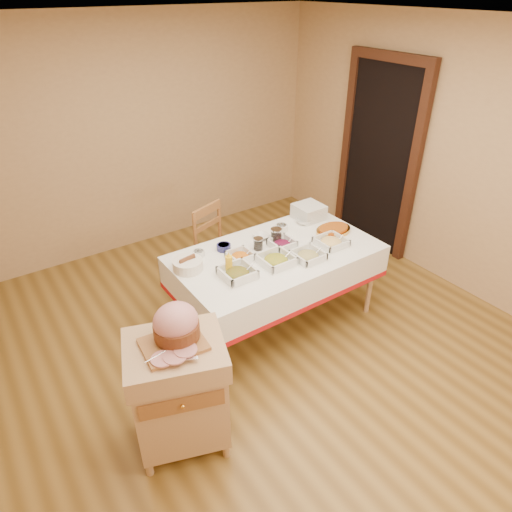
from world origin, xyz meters
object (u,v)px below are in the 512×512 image
(preserve_jar_right, at_px, (276,236))
(mustard_bottle, at_px, (229,263))
(preserve_jar_left, at_px, (258,244))
(dining_chair, at_px, (219,251))
(plate_stack, at_px, (309,212))
(butcher_cart, at_px, (179,389))
(ham_on_board, at_px, (176,326))
(bread_basket, at_px, (188,265))
(dining_table, at_px, (276,267))
(brass_platter, at_px, (333,230))

(preserve_jar_right, xyz_separation_m, mustard_bottle, (-0.62, -0.18, 0.02))
(preserve_jar_left, relative_size, mustard_bottle, 0.61)
(dining_chair, height_order, plate_stack, dining_chair)
(butcher_cart, xyz_separation_m, mustard_bottle, (0.82, 0.68, 0.34))
(preserve_jar_left, height_order, preserve_jar_right, preserve_jar_right)
(preserve_jar_left, xyz_separation_m, preserve_jar_right, (0.21, 0.01, 0.01))
(ham_on_board, xyz_separation_m, plate_stack, (1.95, 1.04, -0.17))
(ham_on_board, distance_m, bread_basket, 1.03)
(ham_on_board, height_order, preserve_jar_left, ham_on_board)
(butcher_cart, distance_m, mustard_bottle, 1.12)
(butcher_cart, relative_size, plate_stack, 3.33)
(dining_table, height_order, dining_chair, dining_chair)
(preserve_jar_right, bearing_deg, dining_chair, 117.46)
(ham_on_board, height_order, mustard_bottle, ham_on_board)
(dining_table, height_order, plate_stack, plate_stack)
(dining_chair, height_order, mustard_bottle, dining_chair)
(preserve_jar_left, xyz_separation_m, bread_basket, (-0.67, 0.06, -0.00))
(ham_on_board, height_order, plate_stack, ham_on_board)
(dining_table, relative_size, preserve_jar_left, 16.34)
(dining_chair, xyz_separation_m, plate_stack, (0.85, -0.35, 0.34))
(ham_on_board, bearing_deg, dining_table, 28.15)
(dining_chair, bearing_deg, butcher_cart, -128.92)
(preserve_jar_right, height_order, bread_basket, preserve_jar_right)
(dining_table, distance_m, butcher_cart, 1.52)
(dining_chair, bearing_deg, plate_stack, -22.58)
(ham_on_board, bearing_deg, mustard_bottle, 39.95)
(mustard_bottle, relative_size, bread_basket, 0.73)
(dining_table, xyz_separation_m, ham_on_board, (-1.29, -0.69, 0.40))
(dining_table, xyz_separation_m, preserve_jar_right, (0.10, 0.14, 0.22))
(brass_platter, bearing_deg, ham_on_board, -160.82)
(mustard_bottle, bearing_deg, brass_platter, 1.49)
(butcher_cart, height_order, preserve_jar_right, preserve_jar_right)
(dining_chair, bearing_deg, brass_platter, -39.45)
(preserve_jar_left, xyz_separation_m, plate_stack, (0.77, 0.22, 0.02))
(preserve_jar_right, height_order, brass_platter, preserve_jar_right)
(bread_basket, xyz_separation_m, plate_stack, (1.44, 0.16, 0.03))
(preserve_jar_right, distance_m, bread_basket, 0.88)
(butcher_cart, relative_size, preserve_jar_right, 6.56)
(preserve_jar_left, relative_size, brass_platter, 0.30)
(butcher_cart, bearing_deg, ham_on_board, 38.12)
(dining_chair, bearing_deg, ham_on_board, -128.54)
(ham_on_board, bearing_deg, dining_chair, 51.46)
(bread_basket, height_order, brass_platter, bread_basket)
(preserve_jar_left, distance_m, mustard_bottle, 0.44)
(ham_on_board, relative_size, bread_basket, 1.62)
(butcher_cart, bearing_deg, mustard_bottle, 39.86)
(ham_on_board, xyz_separation_m, preserve_jar_left, (1.19, 0.82, -0.19))
(butcher_cart, distance_m, ham_on_board, 0.50)
(mustard_bottle, bearing_deg, plate_stack, 18.11)
(bread_basket, bearing_deg, butcher_cart, -121.57)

